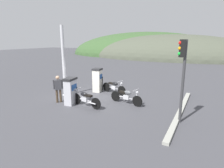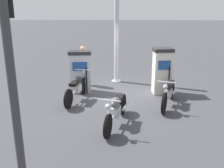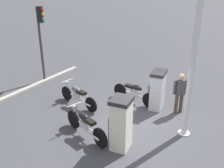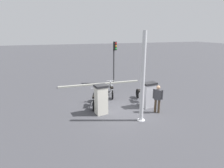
{
  "view_description": "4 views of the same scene",
  "coord_description": "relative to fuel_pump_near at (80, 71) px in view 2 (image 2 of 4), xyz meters",
  "views": [
    {
      "loc": [
        6.37,
        -9.6,
        3.61
      ],
      "look_at": [
        1.37,
        0.55,
        0.92
      ],
      "focal_mm": 29.98,
      "sensor_mm": 36.0,
      "label": 1
    },
    {
      "loc": [
        8.85,
        0.25,
        3.03
      ],
      "look_at": [
        1.27,
        -0.23,
        0.77
      ],
      "focal_mm": 41.05,
      "sensor_mm": 36.0,
      "label": 2
    },
    {
      "loc": [
        -3.27,
        7.16,
        4.85
      ],
      "look_at": [
        1.26,
        -0.53,
        1.05
      ],
      "focal_mm": 40.62,
      "sensor_mm": 36.0,
      "label": 3
    },
    {
      "loc": [
        -9.66,
        4.04,
        4.45
      ],
      "look_at": [
        1.47,
        0.28,
        1.16
      ],
      "focal_mm": 30.24,
      "sensor_mm": 36.0,
      "label": 4
    }
  ],
  "objects": [
    {
      "name": "ground_plane",
      "position": [
        0.24,
        1.49,
        -0.78
      ],
      "size": [
        120.0,
        120.0,
        0.0
      ],
      "primitive_type": "plane",
      "color": "#424247"
    },
    {
      "name": "fuel_pump_near",
      "position": [
        0.0,
        0.0,
        0.0
      ],
      "size": [
        0.61,
        0.88,
        1.54
      ],
      "color": "silver",
      "rests_on": "ground"
    },
    {
      "name": "fuel_pump_far",
      "position": [
        0.0,
        2.98,
        0.06
      ],
      "size": [
        0.66,
        0.75,
        1.67
      ],
      "color": "silver",
      "rests_on": "ground"
    },
    {
      "name": "motorcycle_near_pump",
      "position": [
        0.94,
        0.04,
        -0.31
      ],
      "size": [
        2.08,
        0.67,
        0.95
      ],
      "color": "black",
      "rests_on": "ground"
    },
    {
      "name": "motorcycle_far_pump",
      "position": [
        1.27,
        3.05,
        -0.32
      ],
      "size": [
        2.02,
        0.86,
        0.96
      ],
      "color": "black",
      "rests_on": "ground"
    },
    {
      "name": "motorcycle_extra",
      "position": [
        2.82,
        1.45,
        -0.31
      ],
      "size": [
        2.1,
        0.75,
        0.95
      ],
      "color": "black",
      "rests_on": "ground"
    },
    {
      "name": "attendant_person",
      "position": [
        -0.86,
        -0.05,
        0.13
      ],
      "size": [
        0.47,
        0.47,
        1.59
      ],
      "color": "#473828",
      "rests_on": "ground"
    },
    {
      "name": "roadside_traffic_light",
      "position": [
        5.82,
        0.16,
        1.7
      ],
      "size": [
        0.4,
        0.3,
        3.62
      ],
      "color": "#38383A",
      "rests_on": "ground"
    },
    {
      "name": "canopy_support_pole",
      "position": [
        -1.48,
        1.26,
        1.39
      ],
      "size": [
        0.4,
        0.4,
        4.5
      ],
      "color": "silver",
      "rests_on": "ground"
    }
  ]
}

